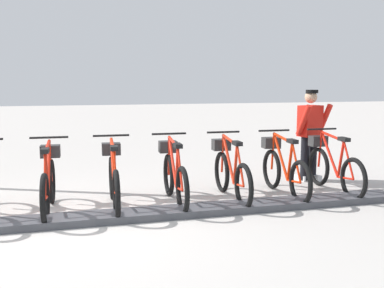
% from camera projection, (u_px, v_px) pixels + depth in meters
% --- Properties ---
extents(ground_plane, '(60.00, 60.00, 0.00)m').
position_uv_depth(ground_plane, '(64.00, 224.00, 5.62)').
color(ground_plane, beige).
extents(dock_rail_base, '(0.44, 9.71, 0.10)m').
position_uv_depth(dock_rail_base, '(64.00, 221.00, 5.62)').
color(dock_rail_base, '#47474C').
rests_on(dock_rail_base, ground).
extents(bike_docked_0, '(1.72, 0.54, 1.02)m').
position_uv_depth(bike_docked_0, '(333.00, 166.00, 7.26)').
color(bike_docked_0, black).
rests_on(bike_docked_0, ground).
extents(bike_docked_1, '(1.72, 0.54, 1.02)m').
position_uv_depth(bike_docked_1, '(283.00, 169.00, 7.03)').
color(bike_docked_1, black).
rests_on(bike_docked_1, ground).
extents(bike_docked_2, '(1.72, 0.54, 1.02)m').
position_uv_depth(bike_docked_2, '(230.00, 172.00, 6.80)').
color(bike_docked_2, black).
rests_on(bike_docked_2, ground).
extents(bike_docked_3, '(1.72, 0.54, 1.02)m').
position_uv_depth(bike_docked_3, '(174.00, 175.00, 6.57)').
color(bike_docked_3, black).
rests_on(bike_docked_3, ground).
extents(bike_docked_4, '(1.72, 0.54, 1.02)m').
position_uv_depth(bike_docked_4, '(114.00, 178.00, 6.34)').
color(bike_docked_4, black).
rests_on(bike_docked_4, ground).
extents(bike_docked_5, '(1.72, 0.54, 1.02)m').
position_uv_depth(bike_docked_5, '(49.00, 182.00, 6.11)').
color(bike_docked_5, black).
rests_on(bike_docked_5, ground).
extents(worker_near_rack, '(0.52, 0.69, 1.66)m').
position_uv_depth(worker_near_rack, '(310.00, 131.00, 8.01)').
color(worker_near_rack, white).
rests_on(worker_near_rack, ground).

